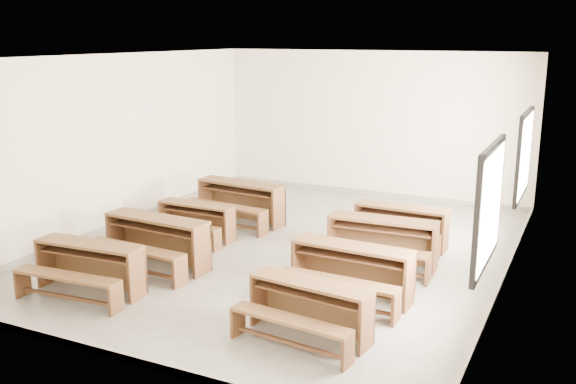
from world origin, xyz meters
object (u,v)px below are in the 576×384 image
at_px(desk_set_4, 309,306).
at_px(desk_set_5, 350,268).
at_px(desk_set_3, 239,199).
at_px(desk_set_6, 381,239).
at_px(desk_set_7, 400,224).
at_px(desk_set_1, 155,238).
at_px(desk_set_0, 88,264).
at_px(desk_set_2, 195,218).

relative_size(desk_set_4, desk_set_5, 0.94).
relative_size(desk_set_3, desk_set_4, 1.15).
height_order(desk_set_6, desk_set_7, desk_set_6).
xyz_separation_m(desk_set_1, desk_set_7, (3.15, 2.59, -0.05)).
distance_m(desk_set_4, desk_set_6, 2.71).
relative_size(desk_set_5, desk_set_6, 0.98).
xyz_separation_m(desk_set_3, desk_set_5, (3.20, -2.52, -0.02)).
height_order(desk_set_3, desk_set_6, desk_set_3).
distance_m(desk_set_0, desk_set_2, 2.70).
relative_size(desk_set_0, desk_set_1, 0.92).
bearing_deg(desk_set_5, desk_set_3, 143.93).
height_order(desk_set_2, desk_set_4, desk_set_4).
bearing_deg(desk_set_6, desk_set_3, 157.77).
bearing_deg(desk_set_4, desk_set_7, 95.90).
height_order(desk_set_0, desk_set_2, desk_set_0).
bearing_deg(desk_set_6, desk_set_4, -93.73).
xyz_separation_m(desk_set_2, desk_set_3, (0.20, 1.22, 0.09)).
distance_m(desk_set_5, desk_set_7, 2.45).
bearing_deg(desk_set_4, desk_set_5, 94.35).
distance_m(desk_set_4, desk_set_7, 3.74).
relative_size(desk_set_2, desk_set_4, 0.89).
xyz_separation_m(desk_set_5, desk_set_6, (-0.01, 1.41, 0.00)).
bearing_deg(desk_set_0, desk_set_4, -2.18).
bearing_deg(desk_set_0, desk_set_3, 83.65).
bearing_deg(desk_set_5, desk_set_2, 161.14).
relative_size(desk_set_2, desk_set_5, 0.84).
xyz_separation_m(desk_set_4, desk_set_7, (0.03, 3.74, 0.01)).
bearing_deg(desk_set_2, desk_set_3, 81.16).
xyz_separation_m(desk_set_1, desk_set_3, (-0.04, 2.67, 0.00)).
relative_size(desk_set_4, desk_set_7, 1.01).
relative_size(desk_set_1, desk_set_3, 0.98).
bearing_deg(desk_set_3, desk_set_4, -44.94).
distance_m(desk_set_0, desk_set_3, 3.92).
relative_size(desk_set_1, desk_set_7, 1.13).
bearing_deg(desk_set_2, desk_set_6, 2.05).
xyz_separation_m(desk_set_2, desk_set_7, (3.38, 1.14, 0.04)).
relative_size(desk_set_0, desk_set_6, 0.95).
bearing_deg(desk_set_7, desk_set_6, -88.04).
height_order(desk_set_1, desk_set_6, desk_set_1).
bearing_deg(desk_set_6, desk_set_7, 87.29).
height_order(desk_set_5, desk_set_7, desk_set_5).
distance_m(desk_set_0, desk_set_5, 3.65).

